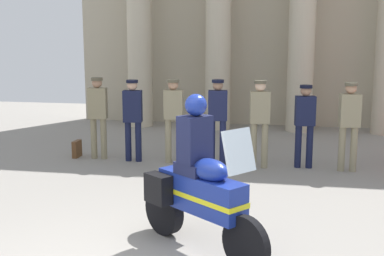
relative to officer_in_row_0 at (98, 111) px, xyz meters
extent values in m
cylinder|color=beige|center=(-0.27, 4.09, 2.43)|extent=(0.70, 0.70, 6.90)
cylinder|color=beige|center=(1.99, 4.09, 2.43)|extent=(0.70, 0.70, 6.90)
cylinder|color=beige|center=(4.24, 4.09, 2.43)|extent=(0.70, 0.70, 6.90)
cylinder|color=#847A5B|center=(-0.11, 0.00, -0.58)|extent=(0.13, 0.13, 0.86)
cylinder|color=#847A5B|center=(0.11, 0.00, -0.58)|extent=(0.13, 0.13, 0.86)
cube|color=#847A5B|center=(0.00, 0.00, 0.17)|extent=(0.41, 0.27, 0.65)
sphere|color=#997056|center=(0.00, 0.00, 0.60)|extent=(0.21, 0.21, 0.21)
cylinder|color=#4F4937|center=(0.00, 0.00, 0.68)|extent=(0.24, 0.24, 0.06)
cylinder|color=#141938|center=(0.68, -0.08, -0.60)|extent=(0.13, 0.13, 0.83)
cylinder|color=#141938|center=(0.90, -0.08, -0.60)|extent=(0.13, 0.13, 0.83)
cube|color=#141938|center=(0.79, -0.08, 0.14)|extent=(0.41, 0.27, 0.65)
sphere|color=tan|center=(0.79, -0.08, 0.57)|extent=(0.21, 0.21, 0.21)
cylinder|color=black|center=(0.79, -0.08, 0.65)|extent=(0.24, 0.24, 0.06)
cylinder|color=gray|center=(1.53, -0.07, -0.56)|extent=(0.13, 0.13, 0.92)
cylinder|color=gray|center=(1.75, -0.07, -0.56)|extent=(0.13, 0.13, 0.92)
cube|color=gray|center=(1.64, -0.07, 0.19)|extent=(0.41, 0.27, 0.59)
sphere|color=tan|center=(1.64, -0.07, 0.59)|extent=(0.21, 0.21, 0.21)
cylinder|color=brown|center=(1.64, -0.07, 0.67)|extent=(0.24, 0.24, 0.06)
cylinder|color=#191E42|center=(2.43, -0.02, -0.56)|extent=(0.13, 0.13, 0.90)
cylinder|color=#191E42|center=(2.65, -0.02, -0.56)|extent=(0.13, 0.13, 0.90)
cube|color=#191E42|center=(2.54, -0.02, 0.19)|extent=(0.41, 0.27, 0.60)
sphere|color=#997056|center=(2.54, -0.02, 0.60)|extent=(0.21, 0.21, 0.21)
cylinder|color=black|center=(2.54, -0.02, 0.67)|extent=(0.24, 0.24, 0.06)
cylinder|color=gray|center=(3.27, -0.14, -0.57)|extent=(0.13, 0.13, 0.90)
cylinder|color=gray|center=(3.49, -0.14, -0.57)|extent=(0.13, 0.13, 0.90)
cube|color=gray|center=(3.38, -0.14, 0.19)|extent=(0.41, 0.27, 0.62)
sphere|color=beige|center=(3.38, -0.14, 0.61)|extent=(0.21, 0.21, 0.21)
cylinder|color=brown|center=(3.38, -0.14, 0.68)|extent=(0.24, 0.24, 0.06)
cylinder|color=#141938|center=(4.14, 0.02, -0.59)|extent=(0.13, 0.13, 0.85)
cylinder|color=#141938|center=(4.36, 0.02, -0.59)|extent=(0.13, 0.13, 0.85)
cube|color=#141938|center=(4.25, 0.02, 0.12)|extent=(0.41, 0.27, 0.58)
sphere|color=#997056|center=(4.25, 0.02, 0.51)|extent=(0.21, 0.21, 0.21)
cylinder|color=black|center=(4.25, 0.02, 0.59)|extent=(0.24, 0.24, 0.06)
cylinder|color=gray|center=(4.96, -0.10, -0.58)|extent=(0.13, 0.13, 0.87)
cylinder|color=gray|center=(5.18, -0.10, -0.58)|extent=(0.13, 0.13, 0.87)
cube|color=gray|center=(5.07, -0.10, 0.17)|extent=(0.41, 0.27, 0.63)
sphere|color=tan|center=(5.07, -0.10, 0.59)|extent=(0.21, 0.21, 0.21)
cylinder|color=brown|center=(5.07, -0.10, 0.66)|extent=(0.24, 0.24, 0.06)
cylinder|color=black|center=(3.49, -4.73, -0.70)|extent=(0.56, 0.48, 0.64)
cylinder|color=black|center=(2.36, -3.83, -0.70)|extent=(0.59, 0.51, 0.64)
cube|color=navy|center=(2.92, -4.28, -0.30)|extent=(1.17, 1.02, 0.44)
ellipsoid|color=navy|center=(3.04, -4.37, 0.02)|extent=(0.61, 0.57, 0.26)
cube|color=yellow|center=(2.92, -4.28, -0.32)|extent=(1.19, 1.04, 0.06)
cube|color=silver|center=(3.39, -4.65, 0.32)|extent=(0.37, 0.41, 0.47)
cube|color=black|center=(2.69, -3.76, -0.30)|extent=(0.39, 0.36, 0.36)
cube|color=black|center=(2.37, -4.17, -0.30)|extent=(0.39, 0.36, 0.36)
cube|color=#191E42|center=(2.83, -4.20, -0.01)|extent=(0.52, 0.51, 0.14)
cube|color=#191E42|center=(2.83, -4.20, 0.34)|extent=(0.43, 0.44, 0.56)
sphere|color=navy|center=(2.84, -4.21, 0.75)|extent=(0.26, 0.26, 0.26)
cube|color=brown|center=(-0.52, 0.04, -0.84)|extent=(0.10, 0.32, 0.36)
camera|label=1|loc=(3.87, -9.93, 1.52)|focal=47.19mm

